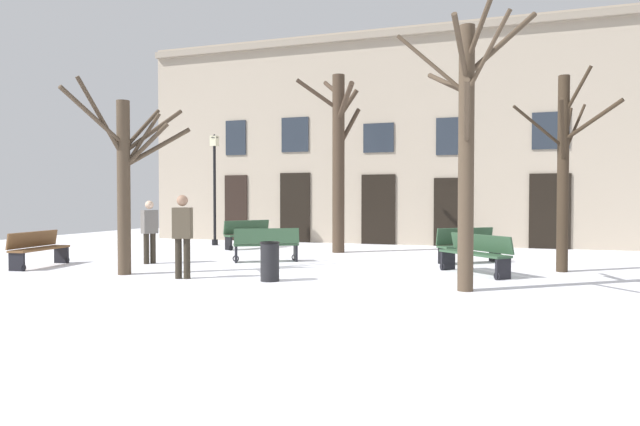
{
  "coord_description": "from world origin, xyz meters",
  "views": [
    {
      "loc": [
        4.33,
        -11.51,
        1.67
      ],
      "look_at": [
        0.0,
        1.61,
        1.3
      ],
      "focal_mm": 30.66,
      "sensor_mm": 36.0,
      "label": 1
    }
  ],
  "objects_px": {
    "streetlamp": "(215,177)",
    "person_strolling": "(183,232)",
    "tree_center": "(467,141)",
    "bench_back_to_back_right": "(38,248)",
    "bench_far_corner": "(476,253)",
    "bench_back_to_back_left": "(249,234)",
    "tree_foreground": "(564,166)",
    "tree_near_facade": "(126,175)",
    "bench_facing_shops": "(266,244)",
    "litter_bin": "(270,261)",
    "person_crossing_plaza": "(150,229)",
    "bench_near_lamp": "(468,245)",
    "tree_left_of_center": "(338,156)"
  },
  "relations": [
    {
      "from": "streetlamp",
      "to": "tree_center",
      "type": "bearing_deg",
      "value": -38.35
    },
    {
      "from": "bench_far_corner",
      "to": "person_strolling",
      "type": "height_order",
      "value": "person_strolling"
    },
    {
      "from": "tree_near_facade",
      "to": "person_crossing_plaza",
      "type": "xyz_separation_m",
      "value": [
        -0.73,
        1.84,
        -1.3
      ]
    },
    {
      "from": "streetlamp",
      "to": "bench_back_to_back_left",
      "type": "xyz_separation_m",
      "value": [
        1.72,
        -0.81,
        -1.93
      ]
    },
    {
      "from": "litter_bin",
      "to": "person_crossing_plaza",
      "type": "xyz_separation_m",
      "value": [
        -4.1,
        1.75,
        0.49
      ]
    },
    {
      "from": "tree_near_facade",
      "to": "bench_far_corner",
      "type": "height_order",
      "value": "tree_near_facade"
    },
    {
      "from": "tree_foreground",
      "to": "bench_facing_shops",
      "type": "xyz_separation_m",
      "value": [
        -7.19,
        -0.32,
        -1.94
      ]
    },
    {
      "from": "tree_center",
      "to": "bench_back_to_back_right",
      "type": "distance_m",
      "value": 10.37
    },
    {
      "from": "tree_foreground",
      "to": "litter_bin",
      "type": "xyz_separation_m",
      "value": [
        -5.77,
        -3.34,
        -2.0
      ]
    },
    {
      "from": "bench_facing_shops",
      "to": "bench_back_to_back_right",
      "type": "xyz_separation_m",
      "value": [
        -4.87,
        -2.68,
        -0.01
      ]
    },
    {
      "from": "tree_left_of_center",
      "to": "tree_near_facade",
      "type": "height_order",
      "value": "tree_left_of_center"
    },
    {
      "from": "bench_far_corner",
      "to": "bench_near_lamp",
      "type": "bearing_deg",
      "value": 142.41
    },
    {
      "from": "tree_center",
      "to": "streetlamp",
      "type": "xyz_separation_m",
      "value": [
        -9.1,
        7.2,
        -0.27
      ]
    },
    {
      "from": "tree_foreground",
      "to": "bench_back_to_back_right",
      "type": "distance_m",
      "value": 12.57
    },
    {
      "from": "person_strolling",
      "to": "litter_bin",
      "type": "bearing_deg",
      "value": -5.87
    },
    {
      "from": "tree_center",
      "to": "tree_near_facade",
      "type": "xyz_separation_m",
      "value": [
        -7.21,
        -0.08,
        -0.5
      ]
    },
    {
      "from": "tree_left_of_center",
      "to": "litter_bin",
      "type": "height_order",
      "value": "tree_left_of_center"
    },
    {
      "from": "bench_facing_shops",
      "to": "person_strolling",
      "type": "distance_m",
      "value": 3.36
    },
    {
      "from": "tree_center",
      "to": "bench_back_to_back_right",
      "type": "relative_size",
      "value": 3.04
    },
    {
      "from": "bench_far_corner",
      "to": "person_crossing_plaza",
      "type": "xyz_separation_m",
      "value": [
        -8.01,
        -0.58,
        0.42
      ]
    },
    {
      "from": "bench_back_to_back_right",
      "to": "bench_far_corner",
      "type": "relative_size",
      "value": 1.07
    },
    {
      "from": "tree_foreground",
      "to": "bench_facing_shops",
      "type": "height_order",
      "value": "tree_foreground"
    },
    {
      "from": "bench_back_to_back_right",
      "to": "bench_near_lamp",
      "type": "xyz_separation_m",
      "value": [
        9.91,
        4.12,
        0.01
      ]
    },
    {
      "from": "tree_foreground",
      "to": "streetlamp",
      "type": "height_order",
      "value": "tree_foreground"
    },
    {
      "from": "tree_near_facade",
      "to": "streetlamp",
      "type": "xyz_separation_m",
      "value": [
        -1.89,
        7.28,
        0.23
      ]
    },
    {
      "from": "bench_facing_shops",
      "to": "person_crossing_plaza",
      "type": "relative_size",
      "value": 1.07
    },
    {
      "from": "streetlamp",
      "to": "bench_back_to_back_left",
      "type": "bearing_deg",
      "value": -25.25
    },
    {
      "from": "tree_foreground",
      "to": "bench_near_lamp",
      "type": "height_order",
      "value": "tree_foreground"
    },
    {
      "from": "bench_back_to_back_right",
      "to": "bench_back_to_back_left",
      "type": "relative_size",
      "value": 1.03
    },
    {
      "from": "tree_center",
      "to": "litter_bin",
      "type": "distance_m",
      "value": 4.47
    },
    {
      "from": "streetlamp",
      "to": "bench_near_lamp",
      "type": "xyz_separation_m",
      "value": [
        8.89,
        -2.73,
        -1.96
      ]
    },
    {
      "from": "bench_back_to_back_left",
      "to": "litter_bin",
      "type": "bearing_deg",
      "value": -119.07
    },
    {
      "from": "streetlamp",
      "to": "bench_near_lamp",
      "type": "height_order",
      "value": "streetlamp"
    },
    {
      "from": "person_crossing_plaza",
      "to": "litter_bin",
      "type": "bearing_deg",
      "value": 94.83
    },
    {
      "from": "tree_left_of_center",
      "to": "tree_near_facade",
      "type": "relative_size",
      "value": 1.31
    },
    {
      "from": "tree_center",
      "to": "bench_back_to_back_left",
      "type": "xyz_separation_m",
      "value": [
        -7.38,
        6.39,
        -2.2
      ]
    },
    {
      "from": "bench_back_to_back_left",
      "to": "tree_foreground",
      "type": "bearing_deg",
      "value": -76.16
    },
    {
      "from": "streetlamp",
      "to": "bench_far_corner",
      "type": "xyz_separation_m",
      "value": [
        9.17,
        -4.86,
        -1.95
      ]
    },
    {
      "from": "tree_near_facade",
      "to": "bench_far_corner",
      "type": "relative_size",
      "value": 2.54
    },
    {
      "from": "litter_bin",
      "to": "bench_back_to_back_left",
      "type": "xyz_separation_m",
      "value": [
        -3.54,
        6.38,
        0.09
      ]
    },
    {
      "from": "streetlamp",
      "to": "person_strolling",
      "type": "relative_size",
      "value": 2.28
    },
    {
      "from": "bench_far_corner",
      "to": "person_strolling",
      "type": "bearing_deg",
      "value": -110.62
    },
    {
      "from": "bench_back_to_back_right",
      "to": "person_strolling",
      "type": "height_order",
      "value": "person_strolling"
    },
    {
      "from": "bench_far_corner",
      "to": "tree_near_facade",
      "type": "bearing_deg",
      "value": -116.55
    },
    {
      "from": "streetlamp",
      "to": "person_strolling",
      "type": "distance_m",
      "value": 8.33
    },
    {
      "from": "litter_bin",
      "to": "bench_back_to_back_right",
      "type": "distance_m",
      "value": 6.29
    },
    {
      "from": "bench_near_lamp",
      "to": "bench_back_to_back_right",
      "type": "bearing_deg",
      "value": 163.77
    },
    {
      "from": "person_crossing_plaza",
      "to": "person_strolling",
      "type": "bearing_deg",
      "value": 76.06
    },
    {
      "from": "tree_near_facade",
      "to": "person_crossing_plaza",
      "type": "height_order",
      "value": "tree_near_facade"
    },
    {
      "from": "tree_near_facade",
      "to": "bench_far_corner",
      "type": "distance_m",
      "value": 7.86
    }
  ]
}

